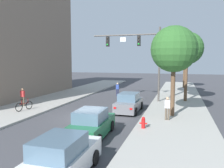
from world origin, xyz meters
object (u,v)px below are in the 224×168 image
bicycle_leaning (24,106)px  fire_hydrant (143,123)px  street_tree_second (187,49)px  street_tree_farthest (185,52)px  street_tree_third (175,46)px  traffic_signal_mast (139,50)px  pedestrian_sidewalk_right_walker (167,107)px  car_lead_grey (129,103)px  car_following_green (91,125)px  street_tree_nearest (174,49)px  car_third_white (61,159)px  pedestrian_sidewalk_left_walker (23,96)px  pedestrian_crossing_road (118,89)px

bicycle_leaning → fire_hydrant: bicycle_leaning is taller
street_tree_second → street_tree_farthest: size_ratio=1.01×
fire_hydrant → street_tree_third: bearing=84.4°
bicycle_leaning → street_tree_farthest: bearing=57.7°
traffic_signal_mast → pedestrian_sidewalk_right_walker: traffic_signal_mast is taller
car_lead_grey → street_tree_third: size_ratio=0.55×
traffic_signal_mast → car_following_green: 12.67m
traffic_signal_mast → street_tree_second: traffic_signal_mast is taller
street_tree_nearest → street_tree_farthest: street_tree_farthest is taller
car_third_white → street_tree_second: (4.68, 17.40, 4.80)m
pedestrian_sidewalk_left_walker → street_tree_farthest: (14.35, 19.16, 4.57)m
car_third_white → street_tree_nearest: 11.92m
traffic_signal_mast → street_tree_farthest: (4.67, 13.10, 0.27)m
car_lead_grey → pedestrian_sidewalk_left_walker: size_ratio=2.60×
traffic_signal_mast → street_tree_farthest: size_ratio=1.07×
bicycle_leaning → pedestrian_sidewalk_left_walker: bearing=130.6°
car_lead_grey → car_third_white: (-0.01, -11.56, 0.00)m
car_lead_grey → street_tree_farthest: (4.67, 17.87, 4.91)m
car_following_green → street_tree_second: 14.70m
pedestrian_sidewalk_right_walker → street_tree_farthest: (1.37, 20.39, 4.57)m
pedestrian_sidewalk_right_walker → fire_hydrant: pedestrian_sidewalk_right_walker is taller
car_third_white → fire_hydrant: 6.90m
street_tree_third → car_third_white: bearing=-99.3°
car_following_green → fire_hydrant: car_following_green is taller
fire_hydrant → street_tree_second: 12.20m
traffic_signal_mast → street_tree_third: 5.60m
pedestrian_sidewalk_left_walker → pedestrian_sidewalk_right_walker: 13.04m
pedestrian_sidewalk_right_walker → car_lead_grey: bearing=142.7°
street_tree_second → traffic_signal_mast: bearing=-167.1°
fire_hydrant → bicycle_leaning: bearing=168.2°
street_tree_farthest → fire_hydrant: bearing=-96.7°
pedestrian_sidewalk_right_walker → street_tree_third: bearing=89.5°
car_following_green → fire_hydrant: size_ratio=5.97×
car_lead_grey → pedestrian_sidewalk_left_walker: pedestrian_sidewalk_left_walker is taller
pedestrian_crossing_road → traffic_signal_mast: bearing=-43.2°
pedestrian_crossing_road → fire_hydrant: 13.69m
car_following_green → street_tree_second: size_ratio=0.61×
pedestrian_crossing_road → street_tree_nearest: (6.73, -8.80, 4.22)m
bicycle_leaning → street_tree_farthest: (13.06, 20.66, 5.10)m
street_tree_second → fire_hydrant: bearing=-103.9°
street_tree_second → street_tree_farthest: 12.03m
traffic_signal_mast → street_tree_nearest: bearing=-58.5°
street_tree_second → street_tree_third: size_ratio=0.92×
car_following_green → car_third_white: (0.62, -4.55, 0.00)m
car_third_white → street_tree_second: 18.64m
pedestrian_sidewalk_right_walker → bicycle_leaning: (-11.69, -0.28, -0.52)m
pedestrian_sidewalk_right_walker → bicycle_leaning: 11.70m
traffic_signal_mast → fire_hydrant: size_ratio=10.42×
fire_hydrant → street_tree_third: size_ratio=0.09×
pedestrian_sidewalk_left_walker → street_tree_third: bearing=38.7°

